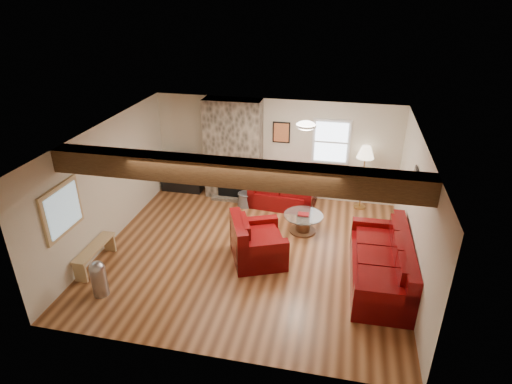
{
  "coord_description": "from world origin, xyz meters",
  "views": [
    {
      "loc": [
        1.63,
        -7.09,
        4.92
      ],
      "look_at": [
        0.02,
        0.4,
        1.19
      ],
      "focal_mm": 30.0,
      "sensor_mm": 36.0,
      "label": 1
    }
  ],
  "objects_px": {
    "sofa_three": "(380,261)",
    "tv_cabinet": "(183,181)",
    "floor_lamp": "(365,156)",
    "television": "(181,163)",
    "loveseat": "(283,190)",
    "armchair_red": "(258,239)",
    "coffee_table": "(303,223)"
  },
  "relations": [
    {
      "from": "armchair_red",
      "to": "television",
      "type": "xyz_separation_m",
      "value": [
        -2.6,
        2.68,
        0.32
      ]
    },
    {
      "from": "sofa_three",
      "to": "tv_cabinet",
      "type": "xyz_separation_m",
      "value": [
        -4.89,
        2.94,
        -0.19
      ]
    },
    {
      "from": "tv_cabinet",
      "to": "sofa_three",
      "type": "bearing_deg",
      "value": -30.98
    },
    {
      "from": "sofa_three",
      "to": "tv_cabinet",
      "type": "relative_size",
      "value": 2.25
    },
    {
      "from": "television",
      "to": "floor_lamp",
      "type": "distance_m",
      "value": 4.61
    },
    {
      "from": "floor_lamp",
      "to": "loveseat",
      "type": "bearing_deg",
      "value": -172.05
    },
    {
      "from": "tv_cabinet",
      "to": "floor_lamp",
      "type": "relative_size",
      "value": 0.66
    },
    {
      "from": "floor_lamp",
      "to": "sofa_three",
      "type": "bearing_deg",
      "value": -83.76
    },
    {
      "from": "sofa_three",
      "to": "tv_cabinet",
      "type": "bearing_deg",
      "value": -122.26
    },
    {
      "from": "television",
      "to": "coffee_table",
      "type": "bearing_deg",
      "value": -23.83
    },
    {
      "from": "loveseat",
      "to": "coffee_table",
      "type": "height_order",
      "value": "loveseat"
    },
    {
      "from": "sofa_three",
      "to": "television",
      "type": "distance_m",
      "value": 5.71
    },
    {
      "from": "sofa_three",
      "to": "loveseat",
      "type": "distance_m",
      "value": 3.42
    },
    {
      "from": "loveseat",
      "to": "tv_cabinet",
      "type": "height_order",
      "value": "loveseat"
    },
    {
      "from": "television",
      "to": "floor_lamp",
      "type": "height_order",
      "value": "floor_lamp"
    },
    {
      "from": "floor_lamp",
      "to": "tv_cabinet",
      "type": "bearing_deg",
      "value": 179.5
    },
    {
      "from": "coffee_table",
      "to": "tv_cabinet",
      "type": "relative_size",
      "value": 0.82
    },
    {
      "from": "sofa_three",
      "to": "coffee_table",
      "type": "bearing_deg",
      "value": -134.62
    },
    {
      "from": "television",
      "to": "armchair_red",
      "type": "bearing_deg",
      "value": -45.96
    },
    {
      "from": "sofa_three",
      "to": "loveseat",
      "type": "xyz_separation_m",
      "value": [
        -2.18,
        2.64,
        -0.04
      ]
    },
    {
      "from": "armchair_red",
      "to": "coffee_table",
      "type": "distance_m",
      "value": 1.44
    },
    {
      "from": "tv_cabinet",
      "to": "television",
      "type": "distance_m",
      "value": 0.51
    },
    {
      "from": "coffee_table",
      "to": "armchair_red",
      "type": "bearing_deg",
      "value": -121.89
    },
    {
      "from": "loveseat",
      "to": "armchair_red",
      "type": "xyz_separation_m",
      "value": [
        -0.12,
        -2.38,
        0.04
      ]
    },
    {
      "from": "loveseat",
      "to": "armchair_red",
      "type": "distance_m",
      "value": 2.39
    },
    {
      "from": "sofa_three",
      "to": "armchair_red",
      "type": "bearing_deg",
      "value": -97.56
    },
    {
      "from": "coffee_table",
      "to": "tv_cabinet",
      "type": "xyz_separation_m",
      "value": [
        -3.35,
        1.48,
        0.05
      ]
    },
    {
      "from": "armchair_red",
      "to": "floor_lamp",
      "type": "height_order",
      "value": "floor_lamp"
    },
    {
      "from": "sofa_three",
      "to": "floor_lamp",
      "type": "height_order",
      "value": "floor_lamp"
    },
    {
      "from": "television",
      "to": "loveseat",
      "type": "bearing_deg",
      "value": -6.31
    },
    {
      "from": "sofa_three",
      "to": "coffee_table",
      "type": "height_order",
      "value": "sofa_three"
    },
    {
      "from": "loveseat",
      "to": "armchair_red",
      "type": "relative_size",
      "value": 1.4
    }
  ]
}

